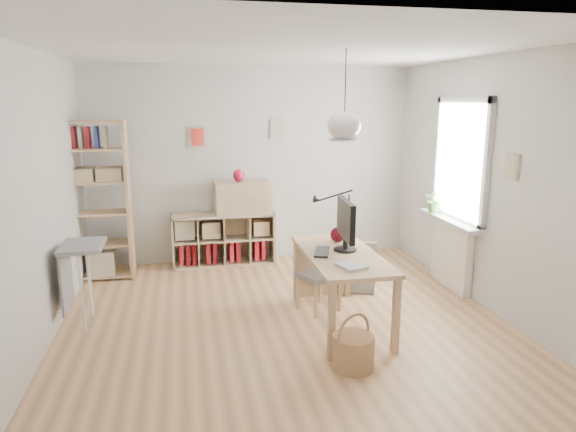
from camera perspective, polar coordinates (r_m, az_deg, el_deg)
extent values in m
plane|color=tan|center=(5.42, -0.40, -11.64)|extent=(4.50, 4.50, 0.00)
plane|color=white|center=(7.21, -3.93, 5.66)|extent=(4.50, 0.00, 4.50)
plane|color=white|center=(2.90, 8.30, -5.25)|extent=(4.50, 0.00, 4.50)
plane|color=white|center=(5.09, -26.15, 1.38)|extent=(0.00, 4.50, 4.50)
plane|color=white|center=(5.87, 21.68, 3.16)|extent=(0.00, 4.50, 4.50)
plane|color=white|center=(4.95, -0.45, 18.11)|extent=(4.50, 4.50, 0.00)
cylinder|color=black|center=(4.93, 6.39, 14.10)|extent=(0.01, 0.01, 0.68)
ellipsoid|color=white|center=(4.93, 6.28, 9.91)|extent=(0.32, 0.32, 0.27)
cube|color=white|center=(6.34, 18.77, 5.86)|extent=(0.03, 1.00, 1.30)
cube|color=silver|center=(5.87, 21.19, 5.17)|extent=(0.06, 0.08, 1.46)
cube|color=silver|center=(6.80, 16.30, 6.45)|extent=(0.06, 0.08, 1.46)
cube|color=silver|center=(6.29, 19.02, 12.11)|extent=(0.06, 1.16, 0.08)
cube|color=silver|center=(6.44, 18.14, -0.23)|extent=(0.06, 1.16, 0.08)
cube|color=white|center=(6.55, 17.71, -4.16)|extent=(0.10, 0.80, 0.80)
cube|color=silver|center=(6.42, 17.58, -0.52)|extent=(0.22, 1.20, 0.06)
cube|color=tan|center=(5.15, 5.94, -4.34)|extent=(0.70, 1.50, 0.04)
cube|color=tan|center=(4.57, 4.85, -11.61)|extent=(0.06, 0.06, 0.71)
cube|color=tan|center=(5.84, 0.95, -6.07)|extent=(0.06, 0.06, 0.71)
cube|color=tan|center=(4.77, 11.91, -10.80)|extent=(0.06, 0.06, 0.71)
cube|color=tan|center=(5.99, 6.59, -5.65)|extent=(0.06, 0.06, 0.71)
cube|color=tan|center=(7.25, -7.08, -5.19)|extent=(1.40, 0.38, 0.03)
cube|color=tan|center=(7.07, -7.24, 0.14)|extent=(1.40, 0.38, 0.03)
cube|color=tan|center=(7.13, -12.66, -2.82)|extent=(0.03, 0.38, 0.72)
cube|color=tan|center=(7.23, -1.74, -2.29)|extent=(0.03, 0.38, 0.72)
cube|color=tan|center=(7.32, -7.27, -2.20)|extent=(1.40, 0.02, 0.72)
cube|color=maroon|center=(7.20, -11.75, -4.04)|extent=(0.06, 0.26, 0.30)
cube|color=maroon|center=(7.20, -11.03, -4.01)|extent=(0.05, 0.26, 0.30)
cube|color=maroon|center=(7.20, -10.40, -3.98)|extent=(0.05, 0.26, 0.30)
cube|color=maroon|center=(7.20, -8.88, -3.91)|extent=(0.05, 0.26, 0.30)
cube|color=maroon|center=(7.21, -8.17, -3.87)|extent=(0.05, 0.26, 0.30)
cube|color=maroon|center=(7.22, -6.34, -3.78)|extent=(0.06, 0.26, 0.30)
cube|color=maroon|center=(7.23, -5.63, -3.75)|extent=(0.06, 0.26, 0.30)
cube|color=maroon|center=(7.26, -3.59, -3.64)|extent=(0.06, 0.26, 0.30)
cube|color=maroon|center=(7.27, -2.88, -3.60)|extent=(0.05, 0.26, 0.30)
cube|color=tan|center=(6.91, -23.57, 1.36)|extent=(0.04, 0.38, 2.00)
cube|color=tan|center=(6.79, -17.29, 1.68)|extent=(0.04, 0.38, 2.00)
cube|color=tan|center=(7.07, -19.86, -6.05)|extent=(0.76, 0.38, 0.03)
cube|color=tan|center=(6.96, -20.11, -2.92)|extent=(0.76, 0.38, 0.03)
cube|color=tan|center=(6.87, -20.36, 0.29)|extent=(0.76, 0.38, 0.03)
cube|color=tan|center=(6.80, -20.62, 3.59)|extent=(0.76, 0.38, 0.03)
cube|color=tan|center=(6.75, -20.89, 6.94)|extent=(0.76, 0.38, 0.03)
cube|color=tan|center=(6.73, -21.11, 9.73)|extent=(0.76, 0.38, 0.03)
cube|color=navy|center=(6.79, -23.34, 8.00)|extent=(0.04, 0.18, 0.26)
cube|color=maroon|center=(6.77, -22.67, 8.04)|extent=(0.04, 0.18, 0.26)
cube|color=beige|center=(6.76, -22.00, 8.09)|extent=(0.04, 0.18, 0.26)
cube|color=maroon|center=(6.75, -21.32, 8.14)|extent=(0.04, 0.18, 0.26)
cube|color=navy|center=(6.73, -20.48, 8.20)|extent=(0.04, 0.18, 0.26)
cube|color=beige|center=(6.72, -19.63, 8.25)|extent=(0.04, 0.18, 0.26)
cube|color=gray|center=(5.47, -21.90, -3.10)|extent=(0.40, 0.55, 0.04)
cylinder|color=white|center=(5.39, -21.92, -8.04)|extent=(0.03, 0.03, 0.82)
cylinder|color=white|center=(5.80, -21.18, -6.52)|extent=(0.03, 0.03, 0.82)
cube|color=gray|center=(5.60, -23.44, -6.42)|extent=(0.02, 0.50, 0.62)
cube|color=gray|center=(5.56, 3.41, -6.61)|extent=(0.49, 0.49, 0.05)
cube|color=tan|center=(5.43, 3.14, -9.48)|extent=(0.04, 0.04, 0.37)
cube|color=tan|center=(5.66, 1.11, -8.51)|extent=(0.04, 0.04, 0.37)
cube|color=tan|center=(5.62, 5.67, -8.73)|extent=(0.04, 0.04, 0.37)
cube|color=tan|center=(5.85, 3.60, -7.84)|extent=(0.04, 0.04, 0.37)
cube|color=tan|center=(5.63, 2.36, -4.31)|extent=(0.35, 0.18, 0.33)
cylinder|color=#AE784E|center=(4.55, 7.25, -14.74)|extent=(0.36, 0.36, 0.29)
torus|color=#AE784E|center=(4.47, 7.31, -12.83)|extent=(0.34, 0.17, 0.36)
cube|color=#B5B5B0|center=(6.34, 7.28, -7.94)|extent=(0.60, 0.51, 0.02)
cube|color=#B5B5B0|center=(6.31, 5.11, -6.80)|extent=(0.15, 0.33, 0.26)
cube|color=#B5B5B0|center=(6.29, 9.53, -7.02)|extent=(0.15, 0.33, 0.26)
cube|color=#B5B5B0|center=(6.14, 7.21, -7.42)|extent=(0.47, 0.21, 0.26)
cube|color=#B5B5B0|center=(6.45, 7.41, -6.43)|extent=(0.47, 0.21, 0.26)
cube|color=#B5B5B0|center=(6.52, 7.56, -4.00)|extent=(0.53, 0.35, 0.32)
sphere|color=yellow|center=(6.23, 6.18, -6.49)|extent=(0.11, 0.11, 0.11)
sphere|color=blue|center=(6.31, 8.14, -6.30)|extent=(0.11, 0.11, 0.11)
sphere|color=#DD4B1B|center=(6.26, 7.16, -6.44)|extent=(0.11, 0.11, 0.11)
sphere|color=#328C40|center=(6.20, 8.56, -6.66)|extent=(0.11, 0.11, 0.11)
cylinder|color=black|center=(5.24, 6.36, -3.71)|extent=(0.24, 0.24, 0.02)
cylinder|color=black|center=(5.22, 6.38, -3.03)|extent=(0.05, 0.05, 0.11)
cube|color=black|center=(5.16, 6.45, -0.38)|extent=(0.11, 0.60, 0.39)
cube|color=black|center=(5.14, 3.80, -3.99)|extent=(0.25, 0.39, 0.02)
cylinder|color=black|center=(5.78, 6.69, -2.02)|extent=(0.07, 0.07, 0.05)
cylinder|color=black|center=(5.73, 6.75, 0.16)|extent=(0.02, 0.02, 0.45)
cone|color=black|center=(5.48, 3.33, 1.82)|extent=(0.11, 0.08, 0.10)
sphere|color=#44090E|center=(5.52, 5.55, -2.07)|extent=(0.16, 0.16, 0.16)
cube|color=silver|center=(4.73, 7.02, -5.52)|extent=(0.27, 0.31, 0.03)
cube|color=tan|center=(7.04, -5.05, 2.07)|extent=(0.77, 0.38, 0.43)
ellipsoid|color=maroon|center=(6.99, -5.50, 4.51)|extent=(0.15, 0.15, 0.18)
imported|color=#3B6C28|center=(6.67, 16.09, 1.72)|extent=(0.34, 0.32, 0.32)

